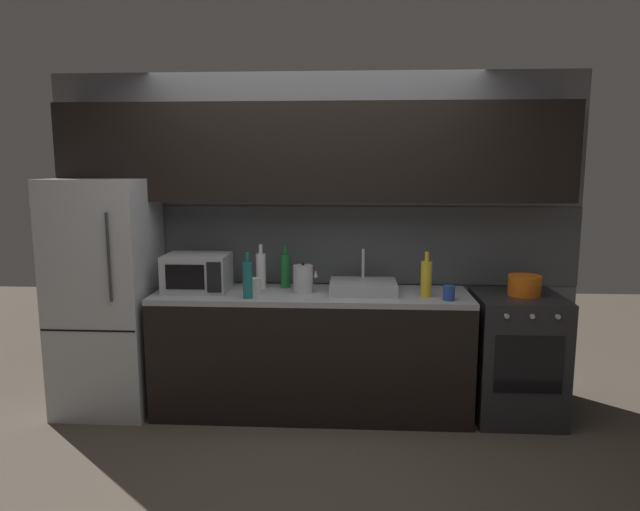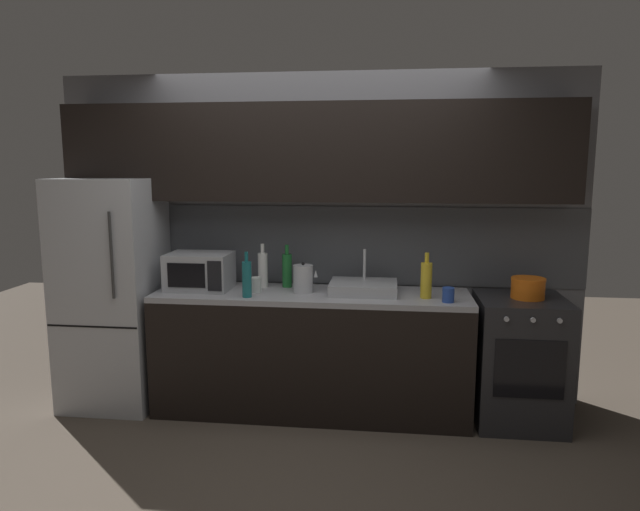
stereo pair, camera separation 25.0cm
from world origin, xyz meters
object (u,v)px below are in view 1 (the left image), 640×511
refrigerator (107,295)px  mug_clear (255,286)px  wine_bottle_yellow (426,278)px  wine_bottle_teal (248,280)px  wine_bottle_white (261,270)px  oven_range (516,356)px  mug_blue (449,293)px  kettle (303,279)px  wine_bottle_green (285,270)px  microwave (197,273)px  cooking_pot (524,285)px

refrigerator → mug_clear: size_ratio=15.66×
wine_bottle_yellow → refrigerator: bearing=178.2°
wine_bottle_teal → wine_bottle_white: wine_bottle_white is taller
oven_range → mug_blue: 0.75m
kettle → wine_bottle_green: (-0.15, 0.17, 0.03)m
kettle → wine_bottle_yellow: wine_bottle_yellow is taller
kettle → wine_bottle_white: wine_bottle_white is taller
oven_range → wine_bottle_teal: bearing=-174.2°
wine_bottle_white → microwave: bearing=-165.1°
refrigerator → mug_blue: refrigerator is taller
oven_range → wine_bottle_yellow: size_ratio=2.84×
oven_range → cooking_pot: size_ratio=3.91×
wine_bottle_green → oven_range: bearing=-5.6°
wine_bottle_yellow → mug_blue: bearing=-37.2°
wine_bottle_yellow → cooking_pot: size_ratio=1.38×
wine_bottle_teal → cooking_pot: wine_bottle_teal is taller
oven_range → wine_bottle_yellow: bearing=-173.8°
oven_range → wine_bottle_green: bearing=174.4°
refrigerator → cooking_pot: refrigerator is taller
oven_range → wine_bottle_green: 1.79m
refrigerator → cooking_pot: size_ratio=7.47×
mug_clear → wine_bottle_yellow: bearing=-1.7°
oven_range → wine_bottle_green: size_ratio=2.79×
wine_bottle_yellow → wine_bottle_white: size_ratio=0.96×
wine_bottle_yellow → mug_clear: size_ratio=2.90×
refrigerator → cooking_pot: (3.03, 0.00, 0.11)m
wine_bottle_yellow → microwave: bearing=176.8°
mug_blue → cooking_pot: bearing=18.0°
microwave → wine_bottle_white: (0.45, 0.12, 0.00)m
wine_bottle_teal → wine_bottle_green: 0.42m
wine_bottle_green → microwave: bearing=-166.9°
oven_range → wine_bottle_yellow: (-0.67, -0.07, 0.58)m
oven_range → mug_clear: mug_clear is taller
wine_bottle_teal → wine_bottle_yellow: bearing=5.7°
wine_bottle_white → mug_blue: (1.34, -0.32, -0.09)m
mug_clear → mug_blue: bearing=-6.0°
wine_bottle_white → mug_blue: bearing=-13.4°
microwave → wine_bottle_yellow: size_ratio=1.45×
wine_bottle_white → wine_bottle_teal: bearing=-96.7°
oven_range → wine_bottle_teal: 2.00m
mug_blue → mug_clear: bearing=174.0°
wine_bottle_green → mug_clear: 0.29m
kettle → wine_bottle_teal: bearing=-152.2°
wine_bottle_yellow → wine_bottle_white: 1.22m
wine_bottle_white → wine_bottle_green: wine_bottle_white is taller
refrigerator → oven_range: (3.00, -0.00, -0.41)m
microwave → wine_bottle_teal: 0.46m
kettle → oven_range: bearing=0.0°
wine_bottle_yellow → wine_bottle_teal: size_ratio=0.99×
refrigerator → wine_bottle_yellow: (2.33, -0.07, 0.17)m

